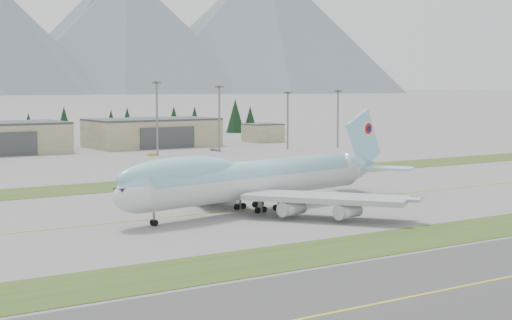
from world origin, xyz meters
TOP-DOWN VIEW (x-y plane):
  - ground at (0.00, 0.00)m, footprint 7000.00×7000.00m
  - grass_strip_near at (0.00, -38.00)m, footprint 400.00×14.00m
  - grass_strip_far at (0.00, 45.00)m, footprint 400.00×18.00m
  - taxiway_line_main at (0.00, 0.00)m, footprint 400.00×0.40m
  - boeing_747_freighter at (-7.71, -2.19)m, footprint 69.81×59.01m
  - hangar_right at (45.00, 149.90)m, footprint 48.00×26.60m
  - control_shed at (95.00, 148.00)m, footprint 14.00×12.00m
  - floodlight_masts at (64.95, 110.35)m, footprint 76.80×9.82m
  - service_vehicle_b at (27.28, 113.56)m, footprint 3.31×1.45m
  - service_vehicle_c at (54.87, 118.67)m, footprint 2.56×4.80m

SIDE VIEW (x-z plane):
  - ground at x=0.00m, z-range 0.00..0.00m
  - grass_strip_near at x=0.00m, z-range -0.04..0.04m
  - grass_strip_far at x=0.00m, z-range -0.04..0.04m
  - taxiway_line_main at x=0.00m, z-range -0.01..0.01m
  - service_vehicle_b at x=27.28m, z-range -0.53..0.53m
  - service_vehicle_c at x=54.87m, z-range -0.66..0.66m
  - control_shed at x=95.00m, z-range 0.00..7.60m
  - hangar_right at x=45.00m, z-range -0.01..10.79m
  - boeing_747_freighter at x=-7.71m, z-range -3.12..15.19m
  - floodlight_masts at x=64.95m, z-range 3.53..28.20m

